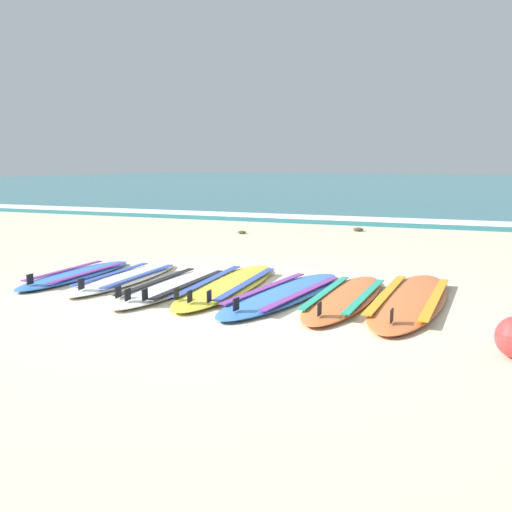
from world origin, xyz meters
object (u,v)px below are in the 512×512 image
object	(u,v)px
surfboard_3	(228,285)
surfboard_6	(410,299)
surfboard_5	(345,297)
surfboard_4	(284,293)
surfboard_2	(174,286)
surfboard_1	(126,278)
surfboard_0	(77,274)

from	to	relation	value
surfboard_3	surfboard_6	world-z (taller)	same
surfboard_3	surfboard_5	distance (m)	1.31
surfboard_4	surfboard_5	world-z (taller)	same
surfboard_5	surfboard_2	bearing A→B (deg)	-174.93
surfboard_2	surfboard_4	bearing A→B (deg)	4.57
surfboard_1	surfboard_6	bearing A→B (deg)	2.62
surfboard_5	surfboard_6	distance (m)	0.63
surfboard_0	surfboard_6	world-z (taller)	same
surfboard_0	surfboard_3	xyz separation A→B (m)	(1.91, 0.13, 0.00)
surfboard_6	surfboard_5	bearing A→B (deg)	-166.17
surfboard_4	surfboard_6	distance (m)	1.23
surfboard_4	surfboard_5	bearing A→B (deg)	6.09
surfboard_1	surfboard_2	bearing A→B (deg)	-13.05
surfboard_0	surfboard_5	distance (m)	3.22
surfboard_3	surfboard_4	world-z (taller)	same
surfboard_2	surfboard_4	world-z (taller)	same
surfboard_1	surfboard_6	size ratio (longest dim) A/B	0.79
surfboard_0	surfboard_3	distance (m)	1.91
surfboard_2	surfboard_6	xyz separation A→B (m)	(2.44, 0.31, -0.00)
surfboard_1	surfboard_2	size ratio (longest dim) A/B	0.93
surfboard_3	surfboard_4	distance (m)	0.72
surfboard_3	surfboard_5	size ratio (longest dim) A/B	1.11
surfboard_3	surfboard_5	bearing A→B (deg)	-4.17
surfboard_4	surfboard_6	world-z (taller)	same
surfboard_0	surfboard_6	distance (m)	3.83
surfboard_3	surfboard_2	bearing A→B (deg)	-153.83
surfboard_0	surfboard_1	xyz separation A→B (m)	(0.66, 0.04, -0.00)
surfboard_0	surfboard_4	size ratio (longest dim) A/B	0.81
surfboard_0	surfboard_4	xyz separation A→B (m)	(2.61, -0.03, -0.00)
surfboard_1	surfboard_4	world-z (taller)	same
surfboard_3	surfboard_6	bearing A→B (deg)	1.62
surfboard_3	surfboard_4	bearing A→B (deg)	-12.93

